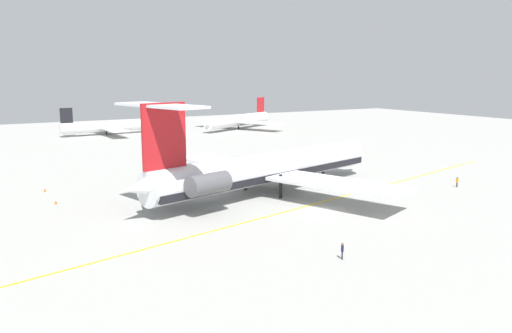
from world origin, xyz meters
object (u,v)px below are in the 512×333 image
object	(u,v)px
airliner_mid_left	(109,126)
ground_crew_near_nose	(457,181)
safety_cone_wingtip	(45,190)
main_jetliner	(263,168)
safety_cone_nose	(56,202)
ground_crew_near_tail	(342,249)
airliner_mid_right	(237,120)

from	to	relation	value
airliner_mid_left	ground_crew_near_nose	xyz separation A→B (m)	(29.97, -99.49, -1.40)
ground_crew_near_nose	safety_cone_wingtip	world-z (taller)	ground_crew_near_nose
main_jetliner	safety_cone_wingtip	distance (m)	33.41
airliner_mid_left	ground_crew_near_nose	bearing A→B (deg)	-77.12
main_jetliner	safety_cone_nose	distance (m)	29.45
main_jetliner	ground_crew_near_tail	bearing A→B (deg)	-119.72
airliner_mid_right	ground_crew_near_nose	bearing A→B (deg)	57.77
ground_crew_near_nose	ground_crew_near_tail	bearing A→B (deg)	-172.06
airliner_mid_left	ground_crew_near_nose	world-z (taller)	airliner_mid_left
ground_crew_near_tail	safety_cone_nose	xyz separation A→B (m)	(-20.65, 36.18, -0.78)
airliner_mid_left	ground_crew_near_tail	xyz separation A→B (m)	(-6.13, -115.39, -1.38)
main_jetliner	airliner_mid_right	world-z (taller)	main_jetliner
airliner_mid_left	ground_crew_near_nose	size ratio (longest dim) A/B	16.90
main_jetliner	ground_crew_near_tail	distance (m)	28.41
airliner_mid_left	ground_crew_near_tail	distance (m)	115.56
ground_crew_near_nose	ground_crew_near_tail	world-z (taller)	ground_crew_near_tail
ground_crew_near_nose	ground_crew_near_tail	xyz separation A→B (m)	(-36.10, -15.90, 0.02)
airliner_mid_right	safety_cone_nose	distance (m)	98.56
main_jetliner	safety_cone_wingtip	xyz separation A→B (m)	(-28.11, 17.70, -3.60)
airliner_mid_left	airliner_mid_right	bearing A→B (deg)	-12.92
airliner_mid_left	ground_crew_near_tail	world-z (taller)	airliner_mid_left
airliner_mid_right	safety_cone_nose	bearing A→B (deg)	21.34
ground_crew_near_nose	ground_crew_near_tail	distance (m)	39.44
ground_crew_near_tail	airliner_mid_right	bearing A→B (deg)	88.46
main_jetliner	airliner_mid_left	xyz separation A→B (m)	(-1.08, 88.05, -1.44)
safety_cone_wingtip	ground_crew_near_nose	bearing A→B (deg)	-27.07
ground_crew_near_nose	safety_cone_nose	world-z (taller)	ground_crew_near_nose
airliner_mid_right	ground_crew_near_nose	distance (m)	93.71
airliner_mid_right	safety_cone_nose	world-z (taller)	airliner_mid_right
safety_cone_nose	safety_cone_wingtip	xyz separation A→B (m)	(-0.25, 8.85, 0.00)
safety_cone_nose	airliner_mid_left	bearing A→B (deg)	71.32
safety_cone_nose	main_jetliner	bearing A→B (deg)	-17.61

